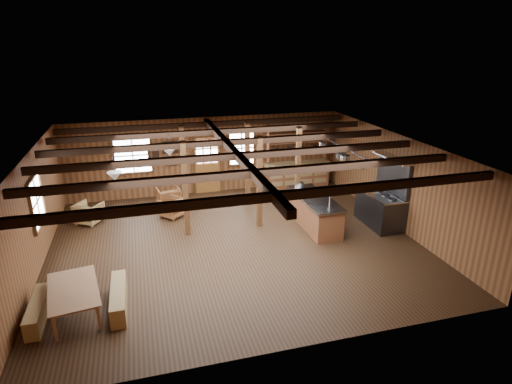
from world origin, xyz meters
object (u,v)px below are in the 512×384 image
at_px(kitchen_island, 314,212).
at_px(armchair_c, 89,213).
at_px(commercial_range, 382,204).
at_px(armchair_a, 172,208).
at_px(armchair_b, 169,197).
at_px(dining_table, 77,301).

height_order(kitchen_island, armchair_c, kitchen_island).
distance_m(kitchen_island, commercial_range, 2.10).
distance_m(armchair_a, armchair_b, 0.90).
relative_size(dining_table, armchair_c, 2.36).
height_order(armchair_b, armchair_c, armchair_b).
relative_size(dining_table, armchair_b, 2.33).
distance_m(dining_table, armchair_a, 5.27).
xyz_separation_m(commercial_range, dining_table, (-8.54, -2.34, -0.38)).
relative_size(dining_table, armchair_a, 2.52).
xyz_separation_m(commercial_range, armchair_b, (-6.19, 3.26, -0.34)).
distance_m(kitchen_island, armchair_b, 5.01).
bearing_deg(armchair_b, armchair_a, 81.97).
distance_m(dining_table, armchair_c, 4.89).
bearing_deg(commercial_range, kitchen_island, 167.85).
xyz_separation_m(armchair_a, armchair_c, (-2.52, 0.19, 0.02)).
relative_size(kitchen_island, armchair_a, 3.67).
xyz_separation_m(commercial_range, armchair_c, (-8.69, 2.55, -0.35)).
distance_m(commercial_range, armchair_b, 7.00).
distance_m(kitchen_island, armchair_c, 6.97).
bearing_deg(kitchen_island, armchair_c, 161.56).
relative_size(armchair_a, armchair_b, 0.92).
bearing_deg(commercial_range, armchair_c, 163.64).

